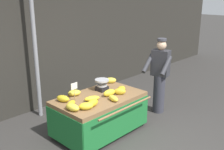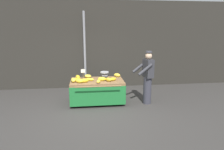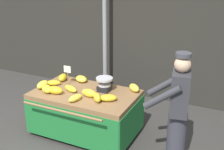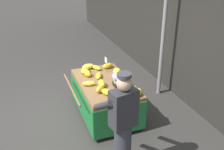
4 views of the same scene
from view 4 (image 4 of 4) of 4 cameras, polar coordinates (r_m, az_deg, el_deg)
ground_plane at (r=5.61m, az=-11.57°, el=-9.48°), size 60.00×60.00×0.00m
back_wall at (r=5.95m, az=16.58°, el=10.82°), size 16.00×0.24×3.53m
street_pole at (r=5.96m, az=11.19°, el=9.08°), size 0.09×0.09×3.06m
banana_cart at (r=5.39m, az=-1.53°, el=-3.53°), size 1.73×1.23×0.76m
weighing_scale at (r=5.08m, az=1.52°, el=-1.29°), size 0.28×0.28×0.23m
price_sign at (r=5.63m, az=-1.32°, el=2.94°), size 0.14×0.01×0.34m
banana_bunch_0 at (r=5.89m, az=-0.92°, el=2.04°), size 0.21×0.29×0.12m
banana_bunch_1 at (r=4.82m, az=5.71°, el=-3.79°), size 0.27×0.26×0.12m
banana_bunch_2 at (r=5.64m, az=1.09°, el=0.86°), size 0.29×0.26×0.11m
banana_bunch_3 at (r=5.16m, az=-5.05°, el=-1.84°), size 0.17×0.28×0.10m
banana_bunch_4 at (r=5.88m, az=-5.21°, el=1.87°), size 0.18×0.29×0.12m
banana_bunch_5 at (r=5.84m, az=-3.41°, el=1.62°), size 0.28×0.22×0.09m
banana_bunch_6 at (r=5.68m, az=-5.96°, el=0.98°), size 0.29×0.26×0.12m
banana_bunch_7 at (r=4.91m, az=-2.58°, el=-3.04°), size 0.23×0.25×0.13m
banana_bunch_8 at (r=5.55m, az=-5.43°, el=0.39°), size 0.28×0.17×0.13m
banana_bunch_9 at (r=5.46m, az=-2.95°, el=-0.16°), size 0.31×0.22×0.09m
banana_bunch_10 at (r=4.83m, az=-1.02°, el=-3.75°), size 0.31×0.26×0.10m
banana_bunch_11 at (r=5.10m, az=-2.27°, el=-1.86°), size 0.28×0.15×0.13m
vendor_person at (r=3.88m, az=2.31°, el=-10.92°), size 0.64×0.60×1.71m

